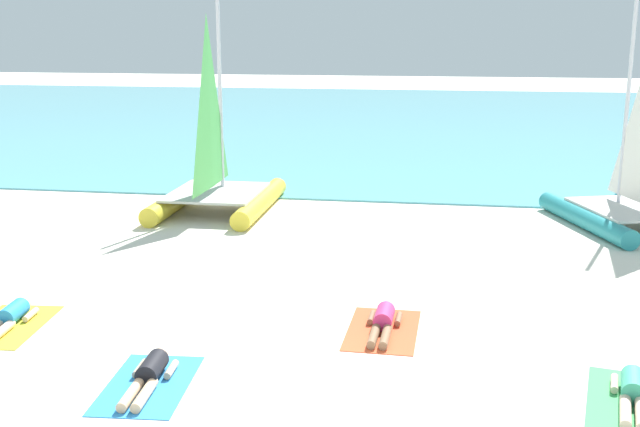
{
  "coord_description": "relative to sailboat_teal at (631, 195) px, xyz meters",
  "views": [
    {
      "loc": [
        2.39,
        -9.16,
        4.68
      ],
      "look_at": [
        0.0,
        5.34,
        1.2
      ],
      "focal_mm": 44.05,
      "sensor_mm": 36.0,
      "label": 1
    }
  ],
  "objects": [
    {
      "name": "sunbather_center_left",
      "position": [
        -8.22,
        -9.95,
        -0.66
      ],
      "size": [
        0.57,
        1.57,
        0.3
      ],
      "rotation": [
        0.0,
        0.0,
        0.08
      ],
      "color": "black",
      "rests_on": "towel_center_left"
    },
    {
      "name": "sunbather_center_right",
      "position": [
        -5.26,
        -7.48,
        -0.66
      ],
      "size": [
        0.55,
        1.56,
        0.3
      ],
      "rotation": [
        0.0,
        0.0,
        -0.02
      ],
      "color": "#D83372",
      "rests_on": "towel_center_right"
    },
    {
      "name": "towel_leftmost",
      "position": [
        -11.23,
        -8.36,
        -0.79
      ],
      "size": [
        1.27,
        1.99,
        0.01
      ],
      "primitive_type": "cube",
      "rotation": [
        0.0,
        0.0,
        0.09
      ],
      "color": "yellow",
      "rests_on": "ground"
    },
    {
      "name": "sailboat_yellow",
      "position": [
        -10.26,
        0.07,
        0.04
      ],
      "size": [
        2.78,
        4.32,
        5.62
      ],
      "rotation": [
        0.0,
        0.0,
        0.01
      ],
      "color": "yellow",
      "rests_on": "ground"
    },
    {
      "name": "towel_center_left",
      "position": [
        -8.21,
        -10.02,
        -0.79
      ],
      "size": [
        1.24,
        1.98,
        0.01
      ],
      "primitive_type": "cube",
      "rotation": [
        0.0,
        0.0,
        0.08
      ],
      "color": "#338CD8",
      "rests_on": "ground"
    },
    {
      "name": "ocean_water",
      "position": [
        -6.74,
        21.76,
        -0.77
      ],
      "size": [
        120.0,
        40.0,
        0.05
      ],
      "primitive_type": "cube",
      "color": "#5BB2C1",
      "rests_on": "ground"
    },
    {
      "name": "towel_center_right",
      "position": [
        -5.27,
        -7.55,
        -0.79
      ],
      "size": [
        1.13,
        1.92,
        0.01
      ],
      "primitive_type": "cube",
      "rotation": [
        0.0,
        0.0,
        -0.02
      ],
      "color": "#EA5933",
      "rests_on": "ground"
    },
    {
      "name": "sailboat_teal",
      "position": [
        0.0,
        0.0,
        0.0
      ],
      "size": [
        3.78,
        4.7,
        5.32
      ],
      "rotation": [
        0.0,
        0.0,
        0.33
      ],
      "color": "teal",
      "rests_on": "ground"
    },
    {
      "name": "sunbather_rightmost",
      "position": [
        -1.88,
        -9.43,
        -0.66
      ],
      "size": [
        0.69,
        1.56,
        0.3
      ],
      "rotation": [
        0.0,
        0.0,
        -0.19
      ],
      "color": "#3FB28C",
      "rests_on": "towel_rightmost"
    },
    {
      "name": "towel_rightmost",
      "position": [
        -1.89,
        -9.5,
        -0.79
      ],
      "size": [
        1.44,
        2.07,
        0.01
      ],
      "primitive_type": "cube",
      "rotation": [
        0.0,
        0.0,
        -0.19
      ],
      "color": "#4CB266",
      "rests_on": "ground"
    },
    {
      "name": "sunbather_leftmost",
      "position": [
        -11.24,
        -8.29,
        -0.66
      ],
      "size": [
        0.58,
        1.57,
        0.3
      ],
      "rotation": [
        0.0,
        0.0,
        0.09
      ],
      "color": "#268CCC",
      "rests_on": "towel_leftmost"
    },
    {
      "name": "ground_plane",
      "position": [
        -6.74,
        -0.1,
        -0.79
      ],
      "size": [
        120.0,
        120.0,
        0.0
      ],
      "primitive_type": "plane",
      "color": "silver"
    }
  ]
}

